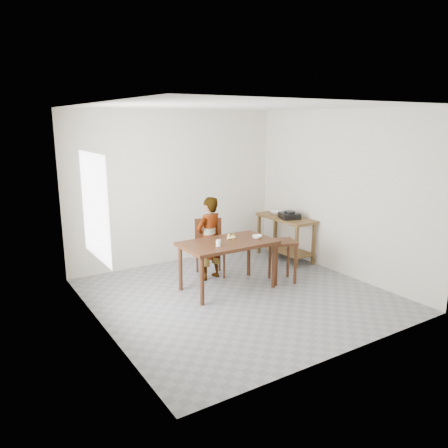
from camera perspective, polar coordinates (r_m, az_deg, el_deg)
floor at (r=6.54m, az=1.90°, el=-9.41°), size 4.00×4.00×0.04m
ceiling at (r=6.04m, az=2.10°, el=15.32°), size 4.00×4.00×0.04m
wall_back at (r=7.87m, az=-6.34°, el=4.78°), size 4.00×0.04×2.70m
wall_front at (r=4.66m, az=16.12°, el=-1.60°), size 4.00×0.04×2.70m
wall_left at (r=5.30m, az=-16.36°, el=0.16°), size 0.04×4.00×2.70m
wall_right at (r=7.46m, az=14.96°, el=3.93°), size 0.04×4.00×2.70m
window_pane at (r=5.47m, az=-16.55°, el=2.15°), size 0.02×1.10×1.30m
dining_table at (r=6.64m, az=0.46°, el=-5.43°), size 1.40×0.80×0.75m
prep_counter at (r=8.16m, az=7.99°, el=-1.80°), size 0.50×1.20×0.80m
child at (r=6.99m, az=-1.93°, el=-1.89°), size 0.55×0.42×1.35m
dining_chair at (r=7.18m, az=-1.80°, el=-3.22°), size 0.58×0.58×0.93m
stool at (r=7.02m, az=7.63°, el=-4.81°), size 0.49×0.49×0.67m
glass_tumbler at (r=6.29m, az=-0.73°, el=-2.49°), size 0.08×0.08×0.09m
small_bowl at (r=6.72m, az=4.33°, el=-1.69°), size 0.17×0.17×0.05m
banana at (r=6.66m, az=0.95°, el=-1.76°), size 0.16×0.13×0.05m
serving_bowl at (r=8.26m, az=6.91°, el=1.49°), size 0.25×0.25×0.06m
gas_burner at (r=7.92m, az=8.56°, el=1.10°), size 0.40×0.40×0.11m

